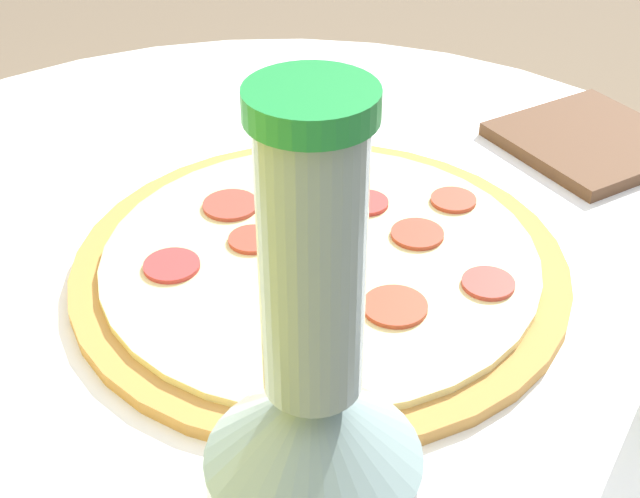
{
  "coord_description": "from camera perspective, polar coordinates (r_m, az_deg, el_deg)",
  "views": [
    {
      "loc": [
        -0.49,
        0.24,
        1.1
      ],
      "look_at": [
        -0.04,
        -0.03,
        0.73
      ],
      "focal_mm": 50.0,
      "sensor_mm": 36.0,
      "label": 1
    }
  ],
  "objects": [
    {
      "name": "table",
      "position": [
        0.79,
        -3.26,
        -11.09
      ],
      "size": [
        0.86,
        0.86,
        0.71
      ],
      "color": "white",
      "rests_on": "ground_plane"
    },
    {
      "name": "pizza",
      "position": [
        0.65,
        0.03,
        -0.86
      ],
      "size": [
        0.36,
        0.36,
        0.02
      ],
      "color": "#B77F3D",
      "rests_on": "table"
    },
    {
      "name": "pizza_paddle",
      "position": [
        0.87,
        18.39,
        7.2
      ],
      "size": [
        0.14,
        0.3,
        0.02
      ],
      "rotation": [
        0.0,
        0.0,
        -1.56
      ],
      "color": "brown",
      "rests_on": "table"
    }
  ]
}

